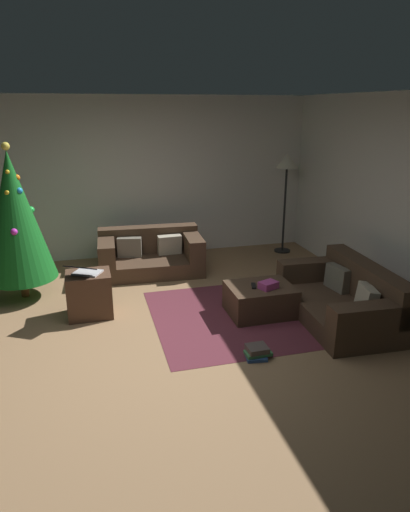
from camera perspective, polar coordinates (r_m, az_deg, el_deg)
name	(u,v)px	position (r m, az deg, el deg)	size (l,w,h in m)	color
ground_plane	(159,341)	(4.98, -5.85, -10.69)	(6.40, 6.40, 0.00)	#93704C
rear_partition	(125,179)	(7.56, -10.10, 9.63)	(6.40, 0.12, 2.60)	silver
couch_left	(150,254)	(6.94, -6.95, 0.23)	(1.58, 0.96, 0.65)	#473323
couch_right	(346,298)	(5.61, 17.40, -5.16)	(1.03, 1.72, 0.66)	#473323
ottoman	(260,300)	(5.54, 7.01, -5.52)	(0.78, 0.61, 0.36)	#473323
gift_box	(268,285)	(5.40, 8.03, -3.66)	(0.21, 0.15, 0.08)	#B23F8C
tv_remote	(254,286)	(5.44, 6.19, -3.78)	(0.05, 0.16, 0.02)	black
christmas_tree	(15,217)	(6.20, -22.92, 4.62)	(0.90, 0.90, 2.01)	brown
side_table	(90,294)	(5.60, -14.42, -4.72)	(0.52, 0.44, 0.54)	#4C3323
laptop	(85,271)	(5.44, -14.98, -1.82)	(0.45, 0.48, 0.18)	silver
book_stack	(257,352)	(4.67, 6.60, -11.99)	(0.27, 0.23, 0.12)	#2D5193
corner_lamp	(287,168)	(7.72, 10.32, 10.85)	(0.36, 0.36, 1.69)	black
area_rug	(260,313)	(5.62, 6.94, -7.17)	(2.60, 2.00, 0.01)	#5E2732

